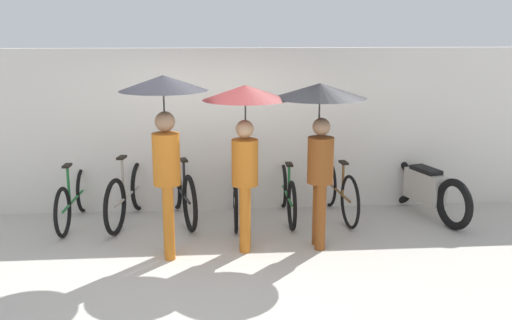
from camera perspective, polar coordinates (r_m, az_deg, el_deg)
ground_plane at (r=6.80m, az=-4.71°, el=-10.26°), size 30.00×30.00×0.00m
back_wall at (r=8.47m, az=-4.88°, el=2.95°), size 13.03×0.12×2.41m
parked_bicycle_0 at (r=8.39m, az=-17.77°, el=-3.70°), size 0.44×1.74×1.05m
parked_bicycle_1 at (r=8.26m, az=-12.64°, el=-3.35°), size 0.52×1.82×1.02m
parked_bicycle_2 at (r=8.21m, az=-7.41°, el=-3.20°), size 0.59×1.79×1.00m
parked_bicycle_3 at (r=8.16m, az=-2.12°, el=-3.27°), size 0.44×1.84×1.09m
parked_bicycle_4 at (r=8.23m, az=3.13°, el=-3.36°), size 0.44×1.70×1.05m
parked_bicycle_5 at (r=8.36m, az=8.25°, el=-3.01°), size 0.44×1.76×1.03m
pedestrian_leading at (r=6.68m, az=-9.14°, el=4.44°), size 1.03×1.03×2.16m
pedestrian_center at (r=6.84m, az=-1.09°, el=4.00°), size 1.03×1.03×2.03m
pedestrian_trailing at (r=6.96m, az=6.41°, el=4.49°), size 1.14×1.14×2.04m
motorcycle at (r=8.68m, az=16.51°, el=-2.77°), size 0.79×1.95×0.92m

